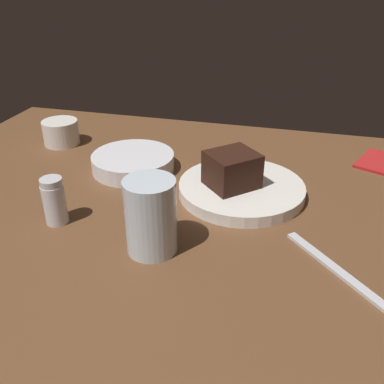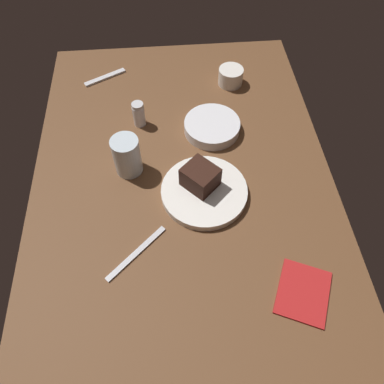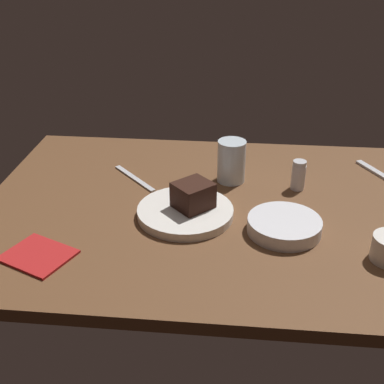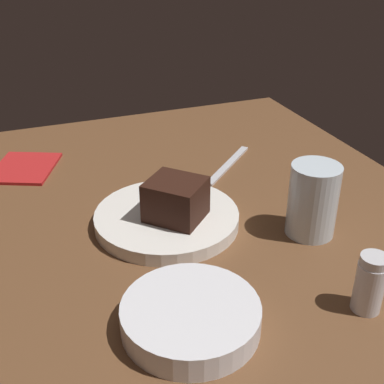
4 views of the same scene
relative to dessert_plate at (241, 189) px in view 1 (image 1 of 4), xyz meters
The scene contains 8 objects.
dining_table 10.04cm from the dessert_plate, 33.64° to the left, with size 120.00×84.00×3.00cm, color brown.
dessert_plate is the anchor object (origin of this frame).
chocolate_cake_slice 4.73cm from the dessert_plate, 28.45° to the left, with size 7.63×8.44×6.35cm, color black.
salt_shaker 33.18cm from the dessert_plate, 31.26° to the left, with size 3.73×3.73×8.07cm.
water_glass 23.23cm from the dessert_plate, 62.83° to the left, with size 7.64×7.64×11.63cm, color silver.
side_bowl 23.88cm from the dessert_plate, 11.70° to the right, with size 16.99×16.99×3.35cm, color silver.
coffee_cup 46.96cm from the dessert_plate, 16.90° to the right, with size 8.21×8.21×5.65cm, color silver.
butter_knife 24.54cm from the dessert_plate, 131.41° to the left, with size 19.00×1.40×0.50cm, color silver.
Camera 1 is at (-16.80, 63.99, 41.88)cm, focal length 39.77 mm.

